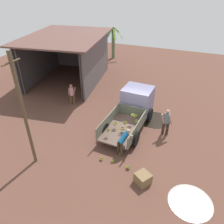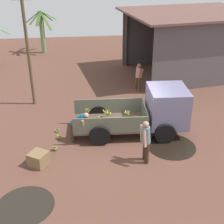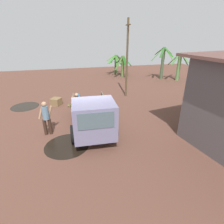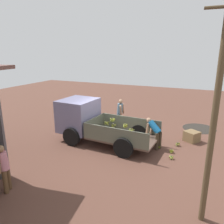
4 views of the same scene
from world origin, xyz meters
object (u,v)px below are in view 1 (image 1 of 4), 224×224
banana_bunch_on_ground_0 (113,161)px  wooden_crate_0 (143,178)px  person_foreground_visitor (166,121)px  banana_bunch_on_ground_2 (128,167)px  banana_bunch_on_ground_3 (101,159)px  banana_bunch_on_ground_1 (121,154)px  person_bystander_near_shed (72,94)px  person_worker_loading (123,141)px  cargo_truck (135,105)px  utility_pole (24,113)px

banana_bunch_on_ground_0 → wooden_crate_0: (-0.68, -1.72, 0.16)m
person_foreground_visitor → banana_bunch_on_ground_2: 3.65m
banana_bunch_on_ground_3 → wooden_crate_0: bearing=-104.3°
banana_bunch_on_ground_1 → wooden_crate_0: (-1.28, -1.50, 0.15)m
person_bystander_near_shed → banana_bunch_on_ground_2: (-4.44, -5.70, -0.75)m
person_worker_loading → banana_bunch_on_ground_0: 1.11m
cargo_truck → person_worker_loading: size_ratio=3.61×
banana_bunch_on_ground_2 → cargo_truck: bearing=13.4°
banana_bunch_on_ground_1 → banana_bunch_on_ground_2: banana_bunch_on_ground_2 is taller
person_foreground_visitor → wooden_crate_0: size_ratio=2.79×
cargo_truck → banana_bunch_on_ground_2: size_ratio=22.15×
utility_pole → person_bystander_near_shed: 6.14m
cargo_truck → person_worker_loading: (-3.31, -0.40, -0.26)m
cargo_truck → banana_bunch_on_ground_3: size_ratio=25.54×
person_foreground_visitor → banana_bunch_on_ground_3: 4.28m
banana_bunch_on_ground_1 → wooden_crate_0: wooden_crate_0 is taller
wooden_crate_0 → banana_bunch_on_ground_0: bearing=68.5°
utility_pole → banana_bunch_on_ground_3: size_ratio=29.45×
banana_bunch_on_ground_0 → banana_bunch_on_ground_2: 0.87m
utility_pole → banana_bunch_on_ground_2: size_ratio=25.54×
cargo_truck → person_bystander_near_shed: cargo_truck is taller
person_worker_loading → banana_bunch_on_ground_0: size_ratio=6.59×
utility_pole → banana_bunch_on_ground_1: utility_pole is taller
banana_bunch_on_ground_3 → banana_bunch_on_ground_0: bearing=-80.9°
banana_bunch_on_ground_0 → banana_bunch_on_ground_3: size_ratio=1.07×
person_foreground_visitor → banana_bunch_on_ground_1: person_foreground_visitor is taller
cargo_truck → person_bystander_near_shed: size_ratio=3.13×
banana_bunch_on_ground_1 → banana_bunch_on_ground_3: 1.06m
banana_bunch_on_ground_3 → wooden_crate_0: 2.37m
banana_bunch_on_ground_0 → banana_bunch_on_ground_1: bearing=-20.2°
wooden_crate_0 → person_bystander_near_shed: bearing=52.8°
banana_bunch_on_ground_3 → banana_bunch_on_ground_1: bearing=-49.2°
cargo_truck → person_foreground_visitor: size_ratio=2.85×
banana_bunch_on_ground_0 → banana_bunch_on_ground_2: (-0.14, -0.86, 0.02)m
person_bystander_near_shed → banana_bunch_on_ground_1: size_ratio=7.97×
banana_bunch_on_ground_1 → cargo_truck: bearing=6.1°
person_worker_loading → banana_bunch_on_ground_2: size_ratio=6.13×
person_foreground_visitor → wooden_crate_0: person_foreground_visitor is taller
banana_bunch_on_ground_3 → wooden_crate_0: size_ratio=0.31×
person_foreground_visitor → banana_bunch_on_ground_0: 3.88m
person_bystander_near_shed → banana_bunch_on_ground_1: person_bystander_near_shed is taller
cargo_truck → banana_bunch_on_ground_3: (-4.23, 0.42, -0.96)m
wooden_crate_0 → banana_bunch_on_ground_2: bearing=58.0°
person_worker_loading → banana_bunch_on_ground_1: size_ratio=6.91×
person_foreground_visitor → banana_bunch_on_ground_2: bearing=-24.5°
utility_pole → banana_bunch_on_ground_0: utility_pole is taller
cargo_truck → wooden_crate_0: (-4.82, -1.88, -0.80)m
person_bystander_near_shed → banana_bunch_on_ground_1: 6.32m
banana_bunch_on_ground_1 → wooden_crate_0: size_ratio=0.32×
utility_pole → person_worker_loading: bearing=-60.3°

